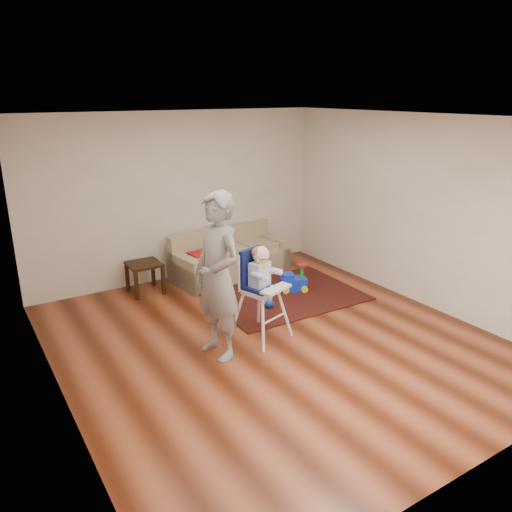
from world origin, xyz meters
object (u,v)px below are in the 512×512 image
toy_ball (269,303)px  side_table (145,278)px  high_chair (261,294)px  sofa (231,254)px  adult (218,277)px  ride_on_toy (294,277)px

toy_ball → side_table: bearing=129.8°
high_chair → toy_ball: bearing=32.4°
side_table → toy_ball: bearing=-50.2°
sofa → side_table: bearing=170.8°
toy_ball → high_chair: high_chair is taller
adult → side_table: bearing=173.3°
high_chair → ride_on_toy: bearing=21.7°
sofa → high_chair: bearing=-117.4°
sofa → toy_ball: bearing=-105.8°
toy_ball → ride_on_toy: bearing=27.1°
high_chair → adult: 0.76m
side_table → toy_ball: side_table is taller
side_table → high_chair: high_chair is taller
sofa → side_table: 1.51m
high_chair → sofa: bearing=52.6°
side_table → adult: bearing=-88.4°
sofa → adult: bearing=-129.8°
sofa → ride_on_toy: bearing=-74.1°
toy_ball → high_chair: size_ratio=0.11×
ride_on_toy → adult: bearing=-125.9°
high_chair → adult: bearing=171.4°
high_chair → adult: size_ratio=0.62×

